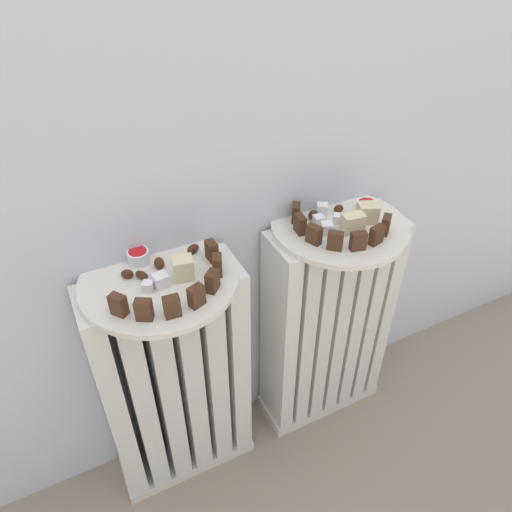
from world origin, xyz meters
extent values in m
cube|color=silver|center=(-0.20, 0.28, 0.01)|extent=(0.33, 0.13, 0.03)
cube|color=silver|center=(-0.34, 0.28, 0.32)|extent=(0.04, 0.13, 0.57)
cube|color=silver|center=(-0.28, 0.28, 0.32)|extent=(0.04, 0.13, 0.57)
cube|color=silver|center=(-0.23, 0.28, 0.32)|extent=(0.04, 0.13, 0.57)
cube|color=silver|center=(-0.17, 0.28, 0.32)|extent=(0.04, 0.13, 0.57)
cube|color=silver|center=(-0.12, 0.28, 0.32)|extent=(0.04, 0.13, 0.57)
cube|color=silver|center=(-0.06, 0.28, 0.32)|extent=(0.04, 0.13, 0.57)
cube|color=silver|center=(0.20, 0.28, 0.01)|extent=(0.33, 0.13, 0.03)
cube|color=silver|center=(0.06, 0.28, 0.32)|extent=(0.04, 0.13, 0.57)
cube|color=silver|center=(0.11, 0.28, 0.32)|extent=(0.04, 0.13, 0.57)
cube|color=silver|center=(0.15, 0.28, 0.32)|extent=(0.04, 0.13, 0.57)
cube|color=silver|center=(0.20, 0.28, 0.32)|extent=(0.04, 0.13, 0.57)
cube|color=silver|center=(0.25, 0.28, 0.32)|extent=(0.04, 0.13, 0.57)
cube|color=silver|center=(0.30, 0.28, 0.32)|extent=(0.04, 0.13, 0.57)
cube|color=silver|center=(0.34, 0.28, 0.32)|extent=(0.04, 0.13, 0.57)
cylinder|color=silver|center=(-0.20, 0.28, 0.61)|extent=(0.30, 0.30, 0.01)
cylinder|color=silver|center=(0.20, 0.28, 0.61)|extent=(0.30, 0.30, 0.01)
cube|color=#472B19|center=(-0.29, 0.21, 0.63)|extent=(0.03, 0.03, 0.04)
cube|color=#472B19|center=(-0.25, 0.18, 0.63)|extent=(0.03, 0.03, 0.04)
cube|color=#472B19|center=(-0.21, 0.17, 0.63)|extent=(0.03, 0.02, 0.04)
cube|color=#472B19|center=(-0.16, 0.18, 0.63)|extent=(0.03, 0.03, 0.04)
cube|color=#472B19|center=(-0.13, 0.20, 0.63)|extent=(0.03, 0.03, 0.04)
cube|color=#472B19|center=(-0.10, 0.24, 0.63)|extent=(0.03, 0.03, 0.04)
cube|color=#472B19|center=(-0.09, 0.29, 0.63)|extent=(0.02, 0.03, 0.04)
cube|color=beige|center=(-0.16, 0.26, 0.63)|extent=(0.04, 0.04, 0.04)
cube|color=white|center=(-0.20, 0.25, 0.63)|extent=(0.03, 0.03, 0.03)
cube|color=white|center=(-0.23, 0.25, 0.62)|extent=(0.03, 0.03, 0.02)
ellipsoid|color=#3D1E0F|center=(-0.25, 0.30, 0.62)|extent=(0.03, 0.03, 0.02)
ellipsoid|color=#3D1E0F|center=(-0.23, 0.29, 0.62)|extent=(0.03, 0.03, 0.01)
ellipsoid|color=#3D1E0F|center=(-0.19, 0.31, 0.62)|extent=(0.02, 0.03, 0.02)
ellipsoid|color=#3D1E0F|center=(-0.12, 0.32, 0.62)|extent=(0.03, 0.03, 0.02)
cylinder|color=white|center=(-0.22, 0.34, 0.63)|extent=(0.04, 0.04, 0.03)
cylinder|color=red|center=(-0.22, 0.34, 0.63)|extent=(0.03, 0.03, 0.01)
cube|color=#472B19|center=(0.12, 0.33, 0.63)|extent=(0.03, 0.03, 0.04)
cube|color=#472B19|center=(0.11, 0.29, 0.63)|extent=(0.02, 0.03, 0.04)
cube|color=#472B19|center=(0.11, 0.25, 0.63)|extent=(0.03, 0.03, 0.04)
cube|color=#472B19|center=(0.14, 0.21, 0.63)|extent=(0.03, 0.03, 0.04)
cube|color=#472B19|center=(0.18, 0.19, 0.63)|extent=(0.03, 0.02, 0.04)
cube|color=#472B19|center=(0.23, 0.19, 0.63)|extent=(0.03, 0.02, 0.04)
cube|color=#472B19|center=(0.27, 0.21, 0.63)|extent=(0.03, 0.03, 0.04)
cube|color=beige|center=(0.21, 0.24, 0.63)|extent=(0.05, 0.03, 0.04)
cube|color=beige|center=(0.26, 0.26, 0.63)|extent=(0.05, 0.05, 0.04)
cube|color=white|center=(0.16, 0.30, 0.62)|extent=(0.02, 0.02, 0.02)
cube|color=white|center=(0.16, 0.26, 0.62)|extent=(0.03, 0.03, 0.02)
cube|color=white|center=(0.20, 0.28, 0.62)|extent=(0.03, 0.03, 0.02)
cube|color=white|center=(0.19, 0.33, 0.62)|extent=(0.03, 0.03, 0.02)
ellipsoid|color=#3D1E0F|center=(0.23, 0.32, 0.62)|extent=(0.03, 0.03, 0.02)
ellipsoid|color=#3D1E0F|center=(0.16, 0.32, 0.62)|extent=(0.03, 0.03, 0.02)
cylinder|color=white|center=(0.28, 0.29, 0.62)|extent=(0.05, 0.05, 0.02)
cylinder|color=red|center=(0.28, 0.29, 0.63)|extent=(0.04, 0.04, 0.01)
cube|color=#B7B7BC|center=(0.20, 0.23, 0.61)|extent=(0.04, 0.07, 0.00)
cube|color=#B7B7BC|center=(0.17, 0.29, 0.61)|extent=(0.03, 0.03, 0.00)
camera|label=1|loc=(-0.34, -0.41, 1.18)|focal=33.44mm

